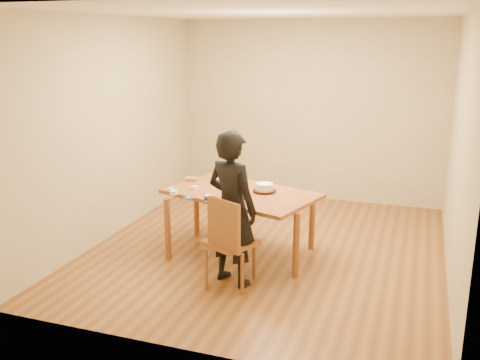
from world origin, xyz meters
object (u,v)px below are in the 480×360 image
(cake_plate, at_px, (264,191))
(dining_table, at_px, (241,193))
(dining_chair, at_px, (231,242))
(cake, at_px, (264,187))
(person, at_px, (232,209))

(cake_plate, bearing_deg, dining_table, -162.03)
(dining_table, xyz_separation_m, cake_plate, (0.25, 0.08, 0.03))
(dining_chair, bearing_deg, cake, 109.55)
(dining_chair, xyz_separation_m, cake_plate, (0.10, 0.85, 0.31))
(dining_table, bearing_deg, cake_plate, 34.74)
(dining_chair, bearing_deg, cake_plate, 109.55)
(dining_chair, bearing_deg, person, 115.95)
(dining_table, relative_size, dining_chair, 3.73)
(dining_table, distance_m, person, 0.75)
(cake, bearing_deg, cake_plate, 0.00)
(cake, bearing_deg, dining_chair, -96.39)
(dining_table, height_order, dining_chair, dining_table)
(dining_chair, relative_size, cake, 2.15)
(cake_plate, xyz_separation_m, cake, (0.00, 0.00, 0.04))
(cake, height_order, person, person)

